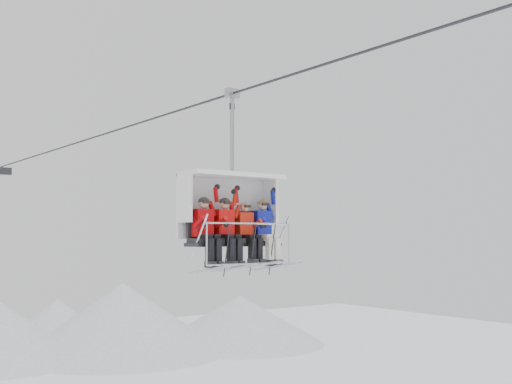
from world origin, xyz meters
TOP-DOWN VIEW (x-y plane):
  - haul_cable at (0.00, 0.00)m, footprint 0.06×50.00m
  - chairlift_carrier at (0.00, 1.04)m, footprint 2.39×1.17m
  - skier_far_left at (-0.80, 0.74)m, footprint 0.41×1.69m
  - skier_center_left at (-0.26, 0.74)m, footprint 0.41×1.69m
  - skier_center_right at (0.29, 0.73)m, footprint 0.38×1.69m
  - skier_far_right at (0.79, 0.74)m, footprint 0.41×1.69m

SIDE VIEW (x-z plane):
  - skier_center_right at x=0.29m, z-range 9.42..10.94m
  - skier_far_left at x=-0.80m, z-range 9.40..11.03m
  - skier_center_left at x=-0.26m, z-range 9.40..11.03m
  - skier_far_right at x=0.79m, z-range 9.40..11.03m
  - chairlift_carrier at x=0.00m, z-range 8.69..12.67m
  - haul_cable at x=0.00m, z-range 13.27..13.33m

